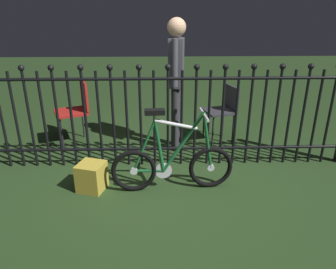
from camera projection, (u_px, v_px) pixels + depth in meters
ground_plane at (165, 187)px, 3.47m from camera, size 20.00×20.00×0.00m
iron_fence at (158, 114)px, 3.74m from camera, size 4.50×0.07×1.29m
bicycle at (172, 164)px, 3.32m from camera, size 1.29×0.40×0.90m
chair_charcoal at (224, 108)px, 4.49m from camera, size 0.49×0.48×0.81m
chair_red at (77, 106)px, 4.44m from camera, size 0.56×0.56×0.89m
person_visitor at (176, 73)px, 4.09m from camera, size 0.23×0.47×1.72m
display_crate at (92, 177)px, 3.37m from camera, size 0.33×0.33×0.30m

